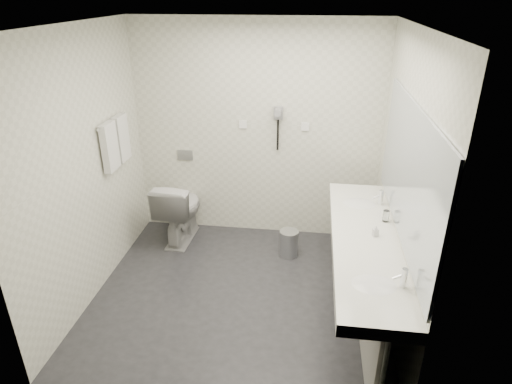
# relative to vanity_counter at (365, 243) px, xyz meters

# --- Properties ---
(floor) EXTENTS (2.80, 2.80, 0.00)m
(floor) POSITION_rel_vanity_counter_xyz_m (-1.12, 0.20, -0.80)
(floor) COLOR #232328
(floor) RESTS_ON ground
(ceiling) EXTENTS (2.80, 2.80, 0.00)m
(ceiling) POSITION_rel_vanity_counter_xyz_m (-1.12, 0.20, 1.70)
(ceiling) COLOR silver
(ceiling) RESTS_ON wall_back
(wall_back) EXTENTS (2.80, 0.00, 2.80)m
(wall_back) POSITION_rel_vanity_counter_xyz_m (-1.12, 1.50, 0.45)
(wall_back) COLOR beige
(wall_back) RESTS_ON floor
(wall_front) EXTENTS (2.80, 0.00, 2.80)m
(wall_front) POSITION_rel_vanity_counter_xyz_m (-1.12, -1.10, 0.45)
(wall_front) COLOR beige
(wall_front) RESTS_ON floor
(wall_left) EXTENTS (0.00, 2.60, 2.60)m
(wall_left) POSITION_rel_vanity_counter_xyz_m (-2.52, 0.20, 0.45)
(wall_left) COLOR beige
(wall_left) RESTS_ON floor
(wall_right) EXTENTS (0.00, 2.60, 2.60)m
(wall_right) POSITION_rel_vanity_counter_xyz_m (0.27, 0.20, 0.45)
(wall_right) COLOR beige
(wall_right) RESTS_ON floor
(vanity_counter) EXTENTS (0.55, 2.20, 0.10)m
(vanity_counter) POSITION_rel_vanity_counter_xyz_m (0.00, 0.00, 0.00)
(vanity_counter) COLOR silver
(vanity_counter) RESTS_ON floor
(vanity_panel) EXTENTS (0.03, 2.15, 0.75)m
(vanity_panel) POSITION_rel_vanity_counter_xyz_m (0.02, 0.00, -0.42)
(vanity_panel) COLOR gray
(vanity_panel) RESTS_ON floor
(vanity_post_near) EXTENTS (0.06, 0.06, 0.75)m
(vanity_post_near) POSITION_rel_vanity_counter_xyz_m (0.05, -1.04, -0.42)
(vanity_post_near) COLOR silver
(vanity_post_near) RESTS_ON floor
(vanity_post_far) EXTENTS (0.06, 0.06, 0.75)m
(vanity_post_far) POSITION_rel_vanity_counter_xyz_m (0.05, 1.04, -0.42)
(vanity_post_far) COLOR silver
(vanity_post_far) RESTS_ON floor
(mirror) EXTENTS (0.02, 2.20, 1.05)m
(mirror) POSITION_rel_vanity_counter_xyz_m (0.26, 0.00, 0.65)
(mirror) COLOR #B2BCC6
(mirror) RESTS_ON wall_right
(basin_near) EXTENTS (0.40, 0.31, 0.05)m
(basin_near) POSITION_rel_vanity_counter_xyz_m (0.00, -0.65, 0.04)
(basin_near) COLOR white
(basin_near) RESTS_ON vanity_counter
(basin_far) EXTENTS (0.40, 0.31, 0.05)m
(basin_far) POSITION_rel_vanity_counter_xyz_m (0.00, 0.65, 0.04)
(basin_far) COLOR white
(basin_far) RESTS_ON vanity_counter
(faucet_near) EXTENTS (0.04, 0.04, 0.15)m
(faucet_near) POSITION_rel_vanity_counter_xyz_m (0.19, -0.65, 0.12)
(faucet_near) COLOR silver
(faucet_near) RESTS_ON vanity_counter
(faucet_far) EXTENTS (0.04, 0.04, 0.15)m
(faucet_far) POSITION_rel_vanity_counter_xyz_m (0.19, 0.65, 0.12)
(faucet_far) COLOR silver
(faucet_far) RESTS_ON vanity_counter
(soap_bottle_a) EXTENTS (0.06, 0.06, 0.10)m
(soap_bottle_a) POSITION_rel_vanity_counter_xyz_m (0.08, 0.04, 0.10)
(soap_bottle_a) COLOR beige
(soap_bottle_a) RESTS_ON vanity_counter
(glass_left) EXTENTS (0.07, 0.07, 0.11)m
(glass_left) POSITION_rel_vanity_counter_xyz_m (0.20, 0.31, 0.10)
(glass_left) COLOR silver
(glass_left) RESTS_ON vanity_counter
(toilet) EXTENTS (0.47, 0.78, 0.77)m
(toilet) POSITION_rel_vanity_counter_xyz_m (-1.99, 1.16, -0.42)
(toilet) COLOR white
(toilet) RESTS_ON floor
(flush_plate) EXTENTS (0.18, 0.02, 0.12)m
(flush_plate) POSITION_rel_vanity_counter_xyz_m (-1.98, 1.49, 0.15)
(flush_plate) COLOR #B2B5BA
(flush_plate) RESTS_ON wall_back
(pedal_bin) EXTENTS (0.27, 0.27, 0.30)m
(pedal_bin) POSITION_rel_vanity_counter_xyz_m (-0.68, 0.95, -0.65)
(pedal_bin) COLOR #B2B5BA
(pedal_bin) RESTS_ON floor
(bin_lid) EXTENTS (0.21, 0.21, 0.02)m
(bin_lid) POSITION_rel_vanity_counter_xyz_m (-0.68, 0.95, -0.50)
(bin_lid) COLOR #B2B5BA
(bin_lid) RESTS_ON pedal_bin
(towel_rail) EXTENTS (0.02, 0.62, 0.02)m
(towel_rail) POSITION_rel_vanity_counter_xyz_m (-2.47, 0.75, 0.75)
(towel_rail) COLOR silver
(towel_rail) RESTS_ON wall_left
(towel_near) EXTENTS (0.07, 0.24, 0.48)m
(towel_near) POSITION_rel_vanity_counter_xyz_m (-2.46, 0.61, 0.53)
(towel_near) COLOR silver
(towel_near) RESTS_ON towel_rail
(towel_far) EXTENTS (0.07, 0.24, 0.48)m
(towel_far) POSITION_rel_vanity_counter_xyz_m (-2.46, 0.89, 0.53)
(towel_far) COLOR silver
(towel_far) RESTS_ON towel_rail
(dryer_cradle) EXTENTS (0.10, 0.04, 0.14)m
(dryer_cradle) POSITION_rel_vanity_counter_xyz_m (-0.88, 1.47, 0.70)
(dryer_cradle) COLOR gray
(dryer_cradle) RESTS_ON wall_back
(dryer_barrel) EXTENTS (0.08, 0.14, 0.08)m
(dryer_barrel) POSITION_rel_vanity_counter_xyz_m (-0.88, 1.40, 0.73)
(dryer_barrel) COLOR gray
(dryer_barrel) RESTS_ON dryer_cradle
(dryer_cord) EXTENTS (0.02, 0.02, 0.35)m
(dryer_cord) POSITION_rel_vanity_counter_xyz_m (-0.88, 1.46, 0.45)
(dryer_cord) COLOR black
(dryer_cord) RESTS_ON dryer_cradle
(switch_plate_a) EXTENTS (0.09, 0.02, 0.09)m
(switch_plate_a) POSITION_rel_vanity_counter_xyz_m (-1.27, 1.49, 0.55)
(switch_plate_a) COLOR white
(switch_plate_a) RESTS_ON wall_back
(switch_plate_b) EXTENTS (0.09, 0.02, 0.09)m
(switch_plate_b) POSITION_rel_vanity_counter_xyz_m (-0.57, 1.49, 0.55)
(switch_plate_b) COLOR white
(switch_plate_b) RESTS_ON wall_back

